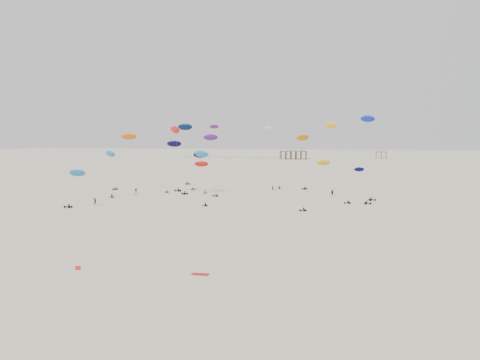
% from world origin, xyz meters
% --- Properties ---
extents(ground_plane, '(900.00, 900.00, 0.00)m').
position_xyz_m(ground_plane, '(0.00, 200.00, 0.00)').
color(ground_plane, beige).
extents(pavilion_main, '(21.00, 13.00, 9.80)m').
position_xyz_m(pavilion_main, '(-10.00, 350.00, 4.22)').
color(pavilion_main, brown).
rests_on(pavilion_main, ground).
extents(pavilion_small, '(9.00, 7.00, 8.00)m').
position_xyz_m(pavilion_small, '(60.00, 380.00, 3.49)').
color(pavilion_small, brown).
rests_on(pavilion_small, ground).
extents(pier_fence, '(80.20, 0.20, 1.50)m').
position_xyz_m(pier_fence, '(-62.00, 350.00, 0.77)').
color(pier_fence, black).
rests_on(pier_fence, ground).
extents(rig_0, '(6.43, 7.45, 13.12)m').
position_xyz_m(rig_0, '(-19.31, 119.80, 10.40)').
color(rig_0, black).
rests_on(rig_0, ground).
extents(rig_1, '(4.13, 10.64, 18.76)m').
position_xyz_m(rig_1, '(-10.00, 96.67, 13.55)').
color(rig_1, black).
rests_on(rig_1, ground).
extents(rig_2, '(3.71, 9.68, 18.32)m').
position_xyz_m(rig_2, '(14.84, 91.92, 12.56)').
color(rig_2, black).
rests_on(rig_2, ground).
extents(rig_3, '(7.75, 11.33, 22.45)m').
position_xyz_m(rig_3, '(1.52, 138.40, 11.09)').
color(rig_3, black).
rests_on(rig_3, ground).
extents(rig_4, '(9.17, 3.69, 10.38)m').
position_xyz_m(rig_4, '(17.30, 134.29, 6.92)').
color(rig_4, black).
rests_on(rig_4, ground).
extents(rig_5, '(4.96, 8.86, 16.61)m').
position_xyz_m(rig_5, '(-28.64, 120.69, 13.31)').
color(rig_5, black).
rests_on(rig_5, ground).
extents(rig_6, '(7.44, 11.94, 22.68)m').
position_xyz_m(rig_6, '(-20.13, 131.25, 14.31)').
color(rig_6, black).
rests_on(rig_6, ground).
extents(rig_7, '(6.53, 7.74, 22.61)m').
position_xyz_m(rig_7, '(-32.54, 145.23, 18.19)').
color(rig_7, black).
rests_on(rig_7, ground).
extents(rig_8, '(7.81, 15.32, 23.80)m').
position_xyz_m(rig_8, '(22.32, 111.48, 16.01)').
color(rig_8, black).
rests_on(rig_8, ground).
extents(rig_9, '(4.54, 4.17, 9.63)m').
position_xyz_m(rig_9, '(-40.76, 82.28, 6.49)').
color(rig_9, black).
rests_on(rig_9, ground).
extents(rig_10, '(6.03, 4.91, 9.09)m').
position_xyz_m(rig_10, '(31.06, 110.42, 4.26)').
color(rig_10, black).
rests_on(rig_10, ground).
extents(rig_11, '(9.86, 7.93, 11.04)m').
position_xyz_m(rig_11, '(-22.14, 123.66, 6.59)').
color(rig_11, black).
rests_on(rig_11, ground).
extents(rig_12, '(10.74, 12.02, 15.39)m').
position_xyz_m(rig_12, '(-17.75, 117.12, 11.10)').
color(rig_12, black).
rests_on(rig_12, ground).
extents(rig_13, '(5.07, 14.88, 24.58)m').
position_xyz_m(rig_13, '(31.26, 111.27, 18.57)').
color(rig_13, black).
rests_on(rig_13, ground).
extents(rig_14, '(5.84, 7.27, 13.83)m').
position_xyz_m(rig_14, '(-41.80, 103.41, 10.42)').
color(rig_14, black).
rests_on(rig_14, ground).
extents(rig_15, '(6.85, 7.17, 18.92)m').
position_xyz_m(rig_15, '(-45.83, 122.99, 14.69)').
color(rig_15, black).
rests_on(rig_15, ground).
extents(rig_16, '(7.29, 5.54, 21.03)m').
position_xyz_m(rig_16, '(-24.89, 113.18, 16.47)').
color(rig_16, black).
rests_on(rig_16, ground).
extents(spectator_0, '(0.87, 0.68, 2.14)m').
position_xyz_m(spectator_0, '(-38.26, 87.31, 0.00)').
color(spectator_0, black).
rests_on(spectator_0, ground).
extents(spectator_1, '(1.20, 1.11, 2.13)m').
position_xyz_m(spectator_1, '(21.92, 117.73, 0.00)').
color(spectator_1, black).
rests_on(spectator_1, ground).
extents(spectator_2, '(1.30, 0.88, 2.01)m').
position_xyz_m(spectator_2, '(-37.97, 112.14, 0.00)').
color(spectator_2, black).
rests_on(spectator_2, ground).
extents(spectator_3, '(0.81, 0.65, 1.93)m').
position_xyz_m(spectator_3, '(2.77, 128.32, 0.00)').
color(spectator_3, black).
rests_on(spectator_3, ground).
extents(grounded_kite_a, '(2.22, 0.96, 0.08)m').
position_xyz_m(grounded_kite_a, '(6.05, 32.92, 0.00)').
color(grounded_kite_a, red).
rests_on(grounded_kite_a, ground).
extents(grounded_kite_b, '(1.57, 1.89, 0.07)m').
position_xyz_m(grounded_kite_b, '(-10.74, 32.48, 0.00)').
color(grounded_kite_b, red).
rests_on(grounded_kite_b, ground).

